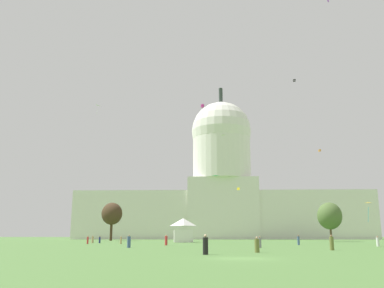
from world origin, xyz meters
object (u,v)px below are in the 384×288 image
(person_denim_front_left, at_px, (298,240))
(person_red_front_right, at_px, (88,240))
(person_olive_near_tent, at_px, (332,243))
(kite_gold_low, at_px, (368,206))
(kite_magenta_high, at_px, (203,106))
(kite_black_high, at_px, (294,80))
(tree_east_mid, at_px, (330,216))
(person_white_edge_west, at_px, (378,242))
(kite_violet_high, at_px, (328,0))
(person_navy_lawn_far_left, at_px, (100,240))
(kite_yellow_low, at_px, (238,189))
(person_red_aisle_center, at_px, (166,241))
(capitol_building, at_px, (222,189))
(kite_white_high, at_px, (97,107))
(kite_green_low, at_px, (215,177))
(person_tan_mid_right, at_px, (121,240))
(person_tan_mid_left, at_px, (93,240))
(tree_west_near, at_px, (112,214))
(person_black_lawn_far_right, at_px, (205,246))
(person_denim_back_left, at_px, (129,242))
(person_olive_mid_center, at_px, (257,245))
(kite_orange_mid, at_px, (320,150))
(kite_lime_high, at_px, (223,136))
(event_tent, at_px, (183,230))
(person_grey_deep_crowd, at_px, (260,243))

(person_denim_front_left, bearing_deg, person_red_front_right, -40.50)
(person_olive_near_tent, relative_size, kite_gold_low, 0.41)
(kite_magenta_high, relative_size, kite_black_high, 3.83)
(tree_east_mid, xyz_separation_m, person_white_edge_west, (-8.22, -51.25, -6.19))
(kite_violet_high, bearing_deg, tree_east_mid, 71.94)
(person_navy_lawn_far_left, bearing_deg, kite_yellow_low, -58.84)
(person_red_aisle_center, bearing_deg, capitol_building, -165.07)
(tree_east_mid, xyz_separation_m, kite_white_high, (-66.83, 1.03, 32.74))
(capitol_building, bearing_deg, kite_green_low, -93.40)
(person_denim_front_left, bearing_deg, kite_white_high, -71.46)
(person_tan_mid_right, relative_size, kite_gold_low, 0.36)
(kite_black_high, bearing_deg, person_tan_mid_left, 67.12)
(tree_west_near, xyz_separation_m, person_black_lawn_far_right, (29.23, -90.24, -7.33))
(person_black_lawn_far_right, bearing_deg, person_navy_lawn_far_left, -127.34)
(person_denim_back_left, xyz_separation_m, kite_yellow_low, (21.74, 88.08, 16.91))
(person_olive_mid_center, distance_m, kite_gold_low, 64.30)
(kite_orange_mid, height_order, kite_lime_high, kite_lime_high)
(event_tent, xyz_separation_m, person_red_aisle_center, (-1.12, -30.20, -2.03))
(person_denim_back_left, relative_size, kite_orange_mid, 1.93)
(person_grey_deep_crowd, bearing_deg, event_tent, 107.22)
(kite_gold_low, bearing_deg, person_grey_deep_crowd, -91.19)
(person_black_lawn_far_right, xyz_separation_m, kite_yellow_low, (11.36, 107.91, 16.92))
(person_white_edge_west, distance_m, kite_white_high, 87.65)
(person_olive_near_tent, bearing_deg, kite_orange_mid, 47.09)
(person_tan_mid_left, xyz_separation_m, person_white_edge_west, (50.37, -25.28, -0.04))
(capitol_building, height_order, person_navy_lawn_far_left, capitol_building)
(person_red_aisle_center, distance_m, kite_orange_mid, 99.42)
(person_red_front_right, xyz_separation_m, kite_gold_low, (60.11, 15.83, 7.61))
(person_red_aisle_center, height_order, kite_black_high, kite_black_high)
(capitol_building, relative_size, person_denim_front_left, 75.93)
(event_tent, bearing_deg, kite_black_high, 37.46)
(kite_violet_high, height_order, kite_black_high, kite_violet_high)
(kite_violet_high, bearing_deg, kite_gold_low, 12.75)
(person_grey_deep_crowd, bearing_deg, person_white_edge_west, 23.81)
(person_denim_back_left, distance_m, kite_magenta_high, 103.48)
(person_tan_mid_right, relative_size, person_denim_back_left, 0.87)
(capitol_building, distance_m, kite_gold_low, 92.43)
(person_navy_lawn_far_left, relative_size, kite_lime_high, 0.75)
(event_tent, distance_m, kite_black_high, 72.39)
(person_denim_back_left, bearing_deg, tree_west_near, -108.23)
(person_black_lawn_far_right, height_order, person_white_edge_west, person_black_lawn_far_right)
(kite_white_high, height_order, kite_black_high, kite_black_high)
(person_olive_near_tent, height_order, person_tan_mid_left, person_olive_near_tent)
(capitol_building, height_order, kite_black_high, capitol_building)
(person_white_edge_west, bearing_deg, person_olive_mid_center, 112.45)
(person_black_lawn_far_right, xyz_separation_m, person_red_aisle_center, (-6.69, 33.49, 0.01))
(person_white_edge_west, bearing_deg, person_grey_deep_crowd, 87.23)
(person_olive_near_tent, relative_size, person_red_aisle_center, 0.98)
(tree_east_mid, bearing_deg, kite_yellow_low, 128.17)
(kite_gold_low, xyz_separation_m, kite_lime_high, (-31.19, 44.21, 27.58))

